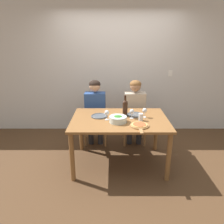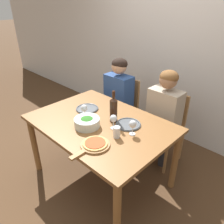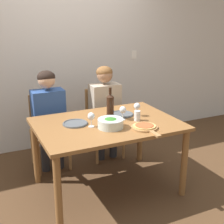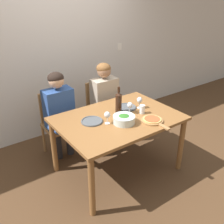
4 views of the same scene
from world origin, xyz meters
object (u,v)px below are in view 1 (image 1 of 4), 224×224
object	(u,v)px
dinner_plate_right	(135,115)
wine_glass_right	(144,111)
wine_glass_centre	(132,112)
pizza_on_board	(139,126)
broccoli_bowl	(118,119)
chair_right	(134,117)
dinner_plate_left	(99,116)
chair_left	(96,117)
wine_bottle	(125,108)
person_woman	(95,106)
water_tumbler	(141,117)
wine_glass_left	(107,113)
person_man	(135,106)

from	to	relation	value
dinner_plate_right	wine_glass_right	bearing A→B (deg)	-36.17
wine_glass_right	wine_glass_centre	world-z (taller)	same
pizza_on_board	broccoli_bowl	bearing A→B (deg)	150.49
chair_right	wine_glass_right	bearing A→B (deg)	-84.33
chair_right	dinner_plate_left	bearing A→B (deg)	-129.66
chair_left	dinner_plate_left	distance (m)	0.82
wine_bottle	wine_glass_centre	size ratio (longest dim) A/B	2.26
wine_bottle	dinner_plate_left	distance (m)	0.43
chair_right	person_woman	xyz separation A→B (m)	(-0.74, -0.11, 0.25)
pizza_on_board	wine_bottle	bearing A→B (deg)	112.69
person_woman	wine_glass_right	world-z (taller)	person_woman
dinner_plate_right	water_tumbler	distance (m)	0.25
dinner_plate_left	wine_glass_left	size ratio (longest dim) A/B	1.72
chair_right	chair_left	bearing A→B (deg)	180.00
wine_bottle	wine_glass_right	xyz separation A→B (m)	(0.30, -0.05, -0.04)
broccoli_bowl	wine_glass_centre	world-z (taller)	wine_glass_centre
person_woman	wine_glass_left	xyz separation A→B (m)	(0.24, -0.79, 0.14)
wine_glass_centre	water_tumbler	xyz separation A→B (m)	(0.13, -0.09, -0.05)
person_woman	pizza_on_board	distance (m)	1.27
chair_left	person_man	xyz separation A→B (m)	(0.74, -0.11, 0.25)
person_man	pizza_on_board	size ratio (longest dim) A/B	3.06
chair_left	wine_bottle	xyz separation A→B (m)	(0.52, -0.74, 0.42)
wine_bottle	water_tumbler	xyz separation A→B (m)	(0.23, -0.19, -0.09)
wine_bottle	water_tumbler	bearing A→B (deg)	-40.47
person_man	dinner_plate_left	distance (m)	0.90
chair_left	wine_bottle	world-z (taller)	wine_bottle
water_tumbler	dinner_plate_left	bearing A→B (deg)	164.69
dinner_plate_right	wine_glass_centre	distance (m)	0.19
pizza_on_board	wine_glass_centre	size ratio (longest dim) A/B	2.66
chair_right	wine_bottle	bearing A→B (deg)	-106.74
chair_left	dinner_plate_right	xyz separation A→B (m)	(0.68, -0.69, 0.29)
pizza_on_board	wine_glass_left	xyz separation A→B (m)	(-0.46, 0.27, 0.09)
chair_right	wine_glass_centre	world-z (taller)	wine_glass_centre
dinner_plate_left	wine_glass_centre	size ratio (longest dim) A/B	1.72
broccoli_bowl	wine_glass_right	size ratio (longest dim) A/B	1.71
wine_glass_right	water_tumbler	bearing A→B (deg)	-118.15
broccoli_bowl	dinner_plate_left	bearing A→B (deg)	139.96
wine_bottle	broccoli_bowl	world-z (taller)	wine_bottle
person_man	broccoli_bowl	xyz separation A→B (m)	(-0.34, -0.89, 0.08)
wine_glass_centre	wine_glass_right	bearing A→B (deg)	14.04
chair_right	dinner_plate_left	xyz separation A→B (m)	(-0.63, -0.76, 0.29)
person_man	wine_bottle	xyz separation A→B (m)	(-0.22, -0.63, 0.18)
chair_left	water_tumbler	distance (m)	1.24
broccoli_bowl	dinner_plate_left	distance (m)	0.38
person_woman	person_man	distance (m)	0.74
person_woman	water_tumbler	bearing A→B (deg)	-47.76
dinner_plate_left	water_tumbler	world-z (taller)	water_tumbler
chair_right	water_tumbler	xyz separation A→B (m)	(0.00, -0.93, 0.34)
person_woman	broccoli_bowl	world-z (taller)	person_woman
chair_right	wine_glass_left	size ratio (longest dim) A/B	6.00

